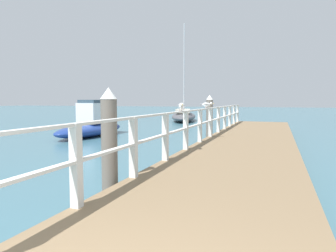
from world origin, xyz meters
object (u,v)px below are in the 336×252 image
dock_piling_near (109,145)px  boat_1 (93,124)px  seagull_foreground (181,106)px  dock_piling_far (209,118)px  seagull_background (206,104)px  boat_2 (184,116)px

dock_piling_near → boat_1: bearing=125.3°
seagull_foreground → boat_1: boat_1 is taller
dock_piling_far → seagull_background: (0.39, -2.34, 0.63)m
seagull_foreground → seagull_background: size_ratio=0.96×
seagull_foreground → boat_2: boat_2 is taller
seagull_foreground → seagull_background: (0.00, 2.93, 0.00)m
boat_1 → dock_piling_near: bearing=-54.0°
dock_piling_far → boat_1: dock_piling_far is taller
dock_piling_near → seagull_background: dock_piling_near is taller
dock_piling_near → seagull_foreground: (0.38, 2.91, 0.63)m
boat_2 → dock_piling_near: bearing=-90.8°
dock_piling_near → dock_piling_far: (0.00, 8.18, 0.00)m
dock_piling_near → seagull_foreground: dock_piling_near is taller
dock_piling_far → dock_piling_near: bearing=-90.0°
dock_piling_near → dock_piling_far: 8.18m
dock_piling_far → seagull_background: size_ratio=4.28×
dock_piling_far → boat_1: size_ratio=0.39×
seagull_foreground → dock_piling_far: bearing=-111.5°
seagull_foreground → boat_2: size_ratio=0.05×
dock_piling_near → boat_2: (-4.89, 20.48, -0.57)m
seagull_background → boat_1: boat_1 is taller
dock_piling_near → seagull_background: (0.39, 5.84, 0.63)m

